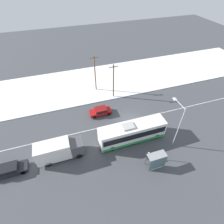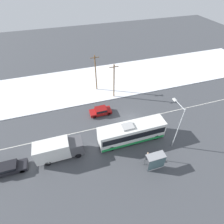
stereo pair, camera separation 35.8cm
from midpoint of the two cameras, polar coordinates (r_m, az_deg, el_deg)
name	(u,v)px [view 1 (the left image)]	position (r m, az deg, el deg)	size (l,w,h in m)	color
ground_plane	(131,120)	(31.99, 5.80, -2.71)	(120.00, 120.00, 0.00)	#424449
snow_lot	(108,80)	(42.59, -1.71, 10.40)	(80.00, 14.88, 0.12)	white
lane_marking_center	(131,120)	(31.99, 5.80, -2.70)	(60.00, 0.12, 0.00)	silver
city_bus	(132,132)	(27.76, 6.21, -6.60)	(10.59, 2.57, 3.45)	white
box_truck	(59,150)	(26.64, -17.37, -11.70)	(6.74, 2.30, 3.16)	silver
sedan_car	(101,111)	(32.64, -4.08, 0.34)	(4.03, 1.80, 1.36)	maroon
parked_car_near_truck	(10,169)	(28.70, -30.78, -15.76)	(4.56, 1.80, 1.33)	black
pedestrian_at_stop	(148,155)	(26.37, 11.44, -13.57)	(0.59, 0.26, 1.63)	#23232D
bus_shelter	(157,160)	(25.35, 14.15, -14.91)	(2.60, 1.20, 2.40)	gray
streetlamp	(178,121)	(26.45, 20.36, -2.87)	(0.36, 2.80, 7.66)	#9EA3A8
utility_pole_roadside	(113,81)	(35.07, 0.18, 10.15)	(1.80, 0.24, 7.38)	brown
utility_pole_snowlot	(95,73)	(37.28, -5.85, 12.58)	(1.80, 0.24, 8.01)	brown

